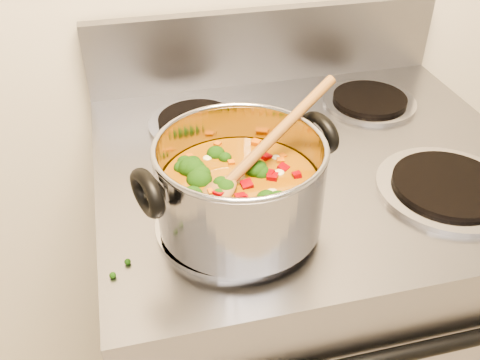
{
  "coord_description": "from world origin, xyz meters",
  "views": [
    {
      "loc": [
        -0.24,
        0.42,
        1.45
      ],
      "look_at": [
        -0.1,
        1.0,
        1.01
      ],
      "focal_mm": 40.0,
      "sensor_mm": 36.0,
      "label": 1
    }
  ],
  "objects": [
    {
      "name": "stockpot",
      "position": [
        -0.1,
        1.0,
        1.0
      ],
      "size": [
        0.3,
        0.24,
        0.14
      ],
      "rotation": [
        0.0,
        0.0,
        0.31
      ],
      "color": "#97979E",
      "rests_on": "electric_range"
    },
    {
      "name": "cooktop_crumbs",
      "position": [
        -0.13,
        1.07,
        0.92
      ],
      "size": [
        0.38,
        0.29,
        0.01
      ],
      "color": "black",
      "rests_on": "electric_range"
    },
    {
      "name": "electric_range",
      "position": [
        0.07,
        1.16,
        0.47
      ],
      "size": [
        0.76,
        0.69,
        1.08
      ],
      "color": "gray",
      "rests_on": "ground"
    },
    {
      "name": "wooden_spoon",
      "position": [
        -0.09,
        1.01,
        1.03
      ],
      "size": [
        0.25,
        0.16,
        0.12
      ],
      "rotation": [
        0.0,
        0.0,
        0.52
      ],
      "color": "brown",
      "rests_on": "stockpot"
    }
  ]
}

